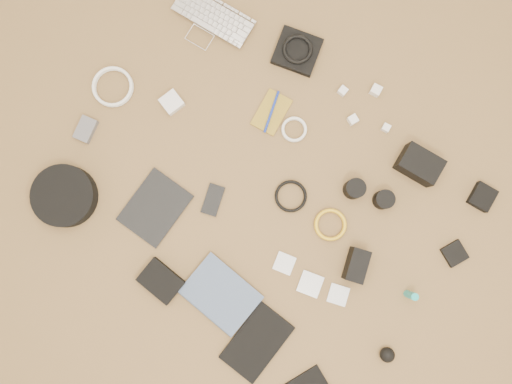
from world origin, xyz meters
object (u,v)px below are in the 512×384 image
Objects in this scene: laptop at (208,26)px; dslr_camera at (419,165)px; paperback at (204,315)px; headphone_case at (65,196)px; tablet at (155,208)px; phone at (213,200)px.

dslr_camera is (0.90, 0.04, 0.03)m from laptop.
headphone_case is at bearing 89.77° from paperback.
paperback reaches higher than tablet.
phone is 0.45× the size of paperback.
tablet is 0.21m from phone.
laptop is at bearing 110.42° from tablet.
headphone_case is at bearing -163.54° from phone.
tablet is at bearing -74.47° from laptop.
dslr_camera is 0.73m from phone.
dslr_camera is 0.93m from tablet.
tablet is 0.31m from headphone_case.
laptop is 2.69× the size of phone.
headphone_case reaches higher than tablet.
paperback is (0.63, -0.04, -0.02)m from headphone_case.
phone is at bearing 35.49° from headphone_case.
paperback is (0.61, -0.82, 0.00)m from laptop.
laptop reaches higher than phone.
tablet is at bearing 65.28° from paperback.
laptop is 0.68m from tablet.
tablet is 0.41m from paperback.
laptop is 1.29× the size of tablet.
headphone_case is (-0.92, -0.83, -0.01)m from dslr_camera.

